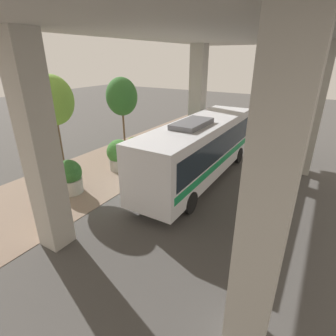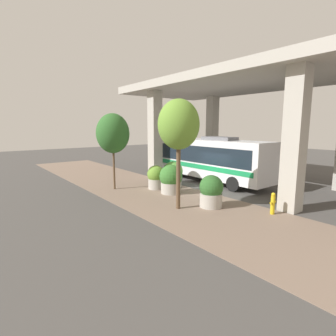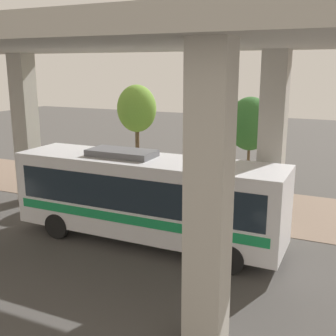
{
  "view_description": "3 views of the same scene",
  "coord_description": "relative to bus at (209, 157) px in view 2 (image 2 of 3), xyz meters",
  "views": [
    {
      "loc": [
        8.11,
        -10.56,
        6.36
      ],
      "look_at": [
        1.66,
        0.13,
        1.05
      ],
      "focal_mm": 28.0,
      "sensor_mm": 36.0,
      "label": 1
    },
    {
      "loc": [
        -12.3,
        -12.15,
        4.27
      ],
      "look_at": [
        -1.03,
        2.19,
        1.35
      ],
      "focal_mm": 28.0,
      "sensor_mm": 36.0,
      "label": 2
    },
    {
      "loc": [
        15.97,
        8.79,
        6.55
      ],
      "look_at": [
        -1.28,
        0.85,
        1.94
      ],
      "focal_mm": 45.0,
      "sensor_mm": 36.0,
      "label": 3
    }
  ],
  "objects": [
    {
      "name": "planter_front",
      "position": [
        -4.7,
        -1.18,
        -0.98
      ],
      "size": [
        1.47,
        1.47,
        1.86
      ],
      "color": "#ADA89E",
      "rests_on": "ground"
    },
    {
      "name": "planter_back",
      "position": [
        -4.84,
        -4.76,
        -1.05
      ],
      "size": [
        1.26,
        1.26,
        1.73
      ],
      "color": "#ADA89E",
      "rests_on": "ground"
    },
    {
      "name": "sidewalk_strip",
      "position": [
        -5.65,
        -1.77,
        -1.89
      ],
      "size": [
        6.0,
        40.0,
        0.02
      ],
      "color": "#7A6656",
      "rests_on": "ground"
    },
    {
      "name": "planter_extra",
      "position": [
        -4.75,
        0.38,
        -1.07
      ],
      "size": [
        1.19,
        1.19,
        1.64
      ],
      "color": "#ADA89E",
      "rests_on": "ground"
    },
    {
      "name": "planter_middle",
      "position": [
        -3.41,
        0.17,
        -0.98
      ],
      "size": [
        1.36,
        1.36,
        1.83
      ],
      "color": "#ADA89E",
      "rests_on": "ground"
    },
    {
      "name": "street_tree_near",
      "position": [
        -6.39,
        -3.88,
        2.42
      ],
      "size": [
        2.09,
        2.09,
        5.61
      ],
      "color": "brown",
      "rests_on": "ground"
    },
    {
      "name": "street_tree_far",
      "position": [
        -7.02,
        2.09,
        1.89
      ],
      "size": [
        2.19,
        2.19,
        5.12
      ],
      "color": "brown",
      "rests_on": "ground"
    },
    {
      "name": "fire_hydrant",
      "position": [
        -3.35,
        -7.41,
        -1.34
      ],
      "size": [
        0.43,
        0.21,
        1.1
      ],
      "color": "gold",
      "rests_on": "ground"
    },
    {
      "name": "ground_plane",
      "position": [
        -2.65,
        -1.77,
        -1.9
      ],
      "size": [
        80.0,
        80.0,
        0.0
      ],
      "primitive_type": "plane",
      "color": "#474442",
      "rests_on": "ground"
    },
    {
      "name": "bus",
      "position": [
        0.0,
        0.0,
        0.0
      ],
      "size": [
        2.58,
        10.27,
        3.5
      ],
      "color": "silver",
      "rests_on": "ground"
    },
    {
      "name": "overpass",
      "position": [
        1.35,
        -1.77,
        4.87
      ],
      "size": [
        9.4,
        19.78,
        7.74
      ],
      "color": "#ADA89E",
      "rests_on": "ground"
    }
  ]
}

